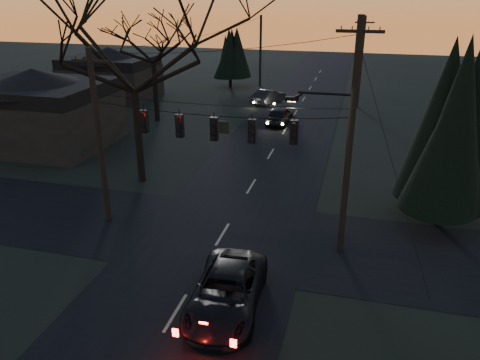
% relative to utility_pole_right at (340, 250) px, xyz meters
% --- Properties ---
extents(main_road, '(8.00, 120.00, 0.02)m').
position_rel_utility_pole_right_xyz_m(main_road, '(-5.50, 10.00, 0.01)').
color(main_road, black).
rests_on(main_road, ground).
extents(cross_road, '(60.00, 7.00, 0.02)m').
position_rel_utility_pole_right_xyz_m(cross_road, '(-5.50, 0.00, 0.01)').
color(cross_road, black).
rests_on(cross_road, ground).
extents(utility_pole_right, '(5.00, 0.30, 10.00)m').
position_rel_utility_pole_right_xyz_m(utility_pole_right, '(0.00, 0.00, 0.00)').
color(utility_pole_right, black).
rests_on(utility_pole_right, ground).
extents(utility_pole_left, '(1.80, 0.30, 8.50)m').
position_rel_utility_pole_right_xyz_m(utility_pole_left, '(-11.50, 0.00, 0.00)').
color(utility_pole_left, black).
rests_on(utility_pole_left, ground).
extents(utility_pole_far_r, '(1.80, 0.30, 8.50)m').
position_rel_utility_pole_right_xyz_m(utility_pole_far_r, '(0.00, 28.00, 0.00)').
color(utility_pole_far_r, black).
rests_on(utility_pole_far_r, ground).
extents(utility_pole_far_l, '(0.30, 0.30, 8.00)m').
position_rel_utility_pole_right_xyz_m(utility_pole_far_l, '(-11.50, 36.00, 0.00)').
color(utility_pole_far_l, black).
rests_on(utility_pole_far_l, ground).
extents(span_signal_assembly, '(11.50, 0.44, 1.56)m').
position_rel_utility_pole_right_xyz_m(span_signal_assembly, '(-5.74, 0.00, 5.27)').
color(span_signal_assembly, black).
rests_on(span_signal_assembly, ground).
extents(bare_tree_left, '(10.79, 10.79, 10.87)m').
position_rel_utility_pole_right_xyz_m(bare_tree_left, '(-12.14, 5.21, 7.60)').
color(bare_tree_left, black).
rests_on(bare_tree_left, ground).
extents(evergreen_right, '(3.87, 3.87, 8.07)m').
position_rel_utility_pole_right_xyz_m(evergreen_right, '(4.55, 3.69, 4.63)').
color(evergreen_right, black).
rests_on(evergreen_right, ground).
extents(bare_tree_dist, '(6.35, 6.35, 10.02)m').
position_rel_utility_pole_right_xyz_m(bare_tree_dist, '(-16.92, 18.32, 7.00)').
color(bare_tree_dist, black).
rests_on(bare_tree_dist, ground).
extents(evergreen_dist, '(3.39, 3.39, 6.16)m').
position_rel_utility_pole_right_xyz_m(evergreen_dist, '(-14.65, 34.17, 3.67)').
color(evergreen_dist, black).
rests_on(evergreen_dist, ground).
extents(house_left_near, '(10.00, 8.00, 5.60)m').
position_rel_utility_pole_right_xyz_m(house_left_near, '(-22.50, 10.00, 2.80)').
color(house_left_near, black).
rests_on(house_left_near, ground).
extents(house_left_far, '(9.00, 7.00, 5.20)m').
position_rel_utility_pole_right_xyz_m(house_left_far, '(-25.50, 26.00, 2.60)').
color(house_left_far, black).
rests_on(house_left_far, ground).
extents(suv_near, '(2.74, 5.36, 1.45)m').
position_rel_utility_pole_right_xyz_m(suv_near, '(-3.77, -5.26, 0.72)').
color(suv_near, black).
rests_on(suv_near, ground).
extents(sedan_oncoming_a, '(2.06, 4.51, 1.50)m').
position_rel_utility_pole_right_xyz_m(sedan_oncoming_a, '(-6.30, 19.95, 0.75)').
color(sedan_oncoming_a, black).
rests_on(sedan_oncoming_a, ground).
extents(sedan_oncoming_b, '(3.14, 4.54, 1.42)m').
position_rel_utility_pole_right_xyz_m(sedan_oncoming_b, '(-8.70, 27.08, 0.71)').
color(sedan_oncoming_b, black).
rests_on(sedan_oncoming_b, ground).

